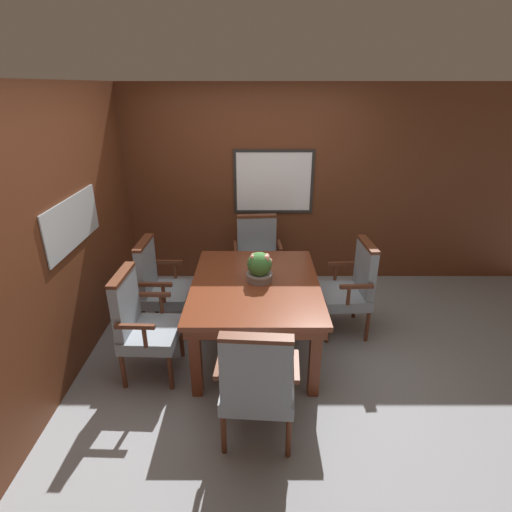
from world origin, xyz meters
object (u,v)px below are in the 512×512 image
object	(u,v)px
chair_left_far	(160,283)
potted_plant	(260,267)
chair_head_far	(258,254)
chair_head_near	(258,383)
chair_right_far	(353,285)
chair_left_near	(142,321)
dining_table	(256,291)

from	to	relation	value
chair_left_far	potted_plant	size ratio (longest dim) A/B	3.52
chair_head_far	chair_head_near	bearing A→B (deg)	-94.63
chair_head_near	chair_right_far	bearing A→B (deg)	-119.83
chair_head_near	potted_plant	size ratio (longest dim) A/B	3.52
chair_left_far	potted_plant	world-z (taller)	potted_plant
chair_left_far	potted_plant	xyz separation A→B (m)	(1.03, -0.33, 0.33)
chair_right_far	chair_head_far	world-z (taller)	same
chair_left_far	chair_left_near	size ratio (longest dim) A/B	1.00
chair_head_near	potted_plant	world-z (taller)	potted_plant
chair_left_near	chair_head_far	size ratio (longest dim) A/B	1.00
chair_right_far	chair_left_far	xyz separation A→B (m)	(-1.99, 0.04, 0.00)
chair_right_far	dining_table	bearing A→B (deg)	-74.77
chair_left_far	chair_head_far	world-z (taller)	same
chair_left_far	chair_head_near	size ratio (longest dim) A/B	1.00
chair_head_near	chair_left_near	world-z (taller)	same
dining_table	chair_left_near	distance (m)	1.06
chair_head_near	chair_head_far	distance (m)	2.27
chair_right_far	chair_head_near	distance (m)	1.76
chair_left_near	potted_plant	bearing A→B (deg)	-67.13
dining_table	chair_right_far	world-z (taller)	chair_right_far
dining_table	potted_plant	world-z (taller)	potted_plant
dining_table	chair_left_near	world-z (taller)	chair_left_near
dining_table	chair_head_near	distance (m)	1.14
dining_table	potted_plant	size ratio (longest dim) A/B	5.38
chair_head_near	chair_left_near	bearing A→B (deg)	-33.64
dining_table	chair_head_near	bearing A→B (deg)	-89.29
chair_head_far	potted_plant	size ratio (longest dim) A/B	3.52
chair_left_near	potted_plant	xyz separation A→B (m)	(1.03, 0.39, 0.33)
chair_right_far	chair_left_near	size ratio (longest dim) A/B	1.00
dining_table	chair_head_far	size ratio (longest dim) A/B	1.53
dining_table	chair_head_far	bearing A→B (deg)	88.88
chair_right_far	chair_head_far	size ratio (longest dim) A/B	1.00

